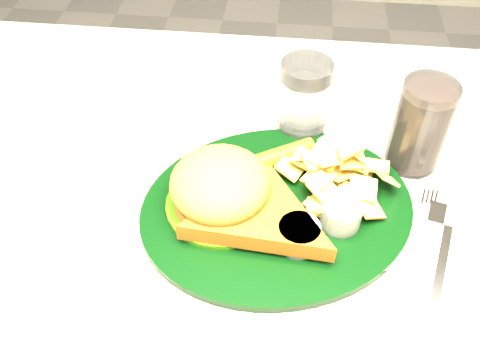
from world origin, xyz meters
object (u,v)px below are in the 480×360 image
object	(u,v)px
table	(227,341)
fork_napkin	(441,256)
cola_glass	(420,126)
dinner_plate	(278,190)
water_glass	(304,98)

from	to	relation	value
table	fork_napkin	distance (m)	0.47
table	cola_glass	world-z (taller)	cola_glass
dinner_plate	cola_glass	world-z (taller)	cola_glass
cola_glass	fork_napkin	world-z (taller)	cola_glass
water_glass	table	bearing A→B (deg)	-121.60
table	dinner_plate	world-z (taller)	dinner_plate
water_glass	fork_napkin	size ratio (longest dim) A/B	0.74
water_glass	fork_napkin	xyz separation A→B (m)	(0.17, -0.21, -0.05)
dinner_plate	fork_napkin	distance (m)	0.20
water_glass	fork_napkin	world-z (taller)	water_glass
table	water_glass	world-z (taller)	water_glass
table	fork_napkin	bearing A→B (deg)	-12.44
cola_glass	water_glass	bearing A→B (deg)	160.92
water_glass	dinner_plate	bearing A→B (deg)	-98.79
water_glass	cola_glass	xyz separation A→B (m)	(0.15, -0.05, 0.01)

